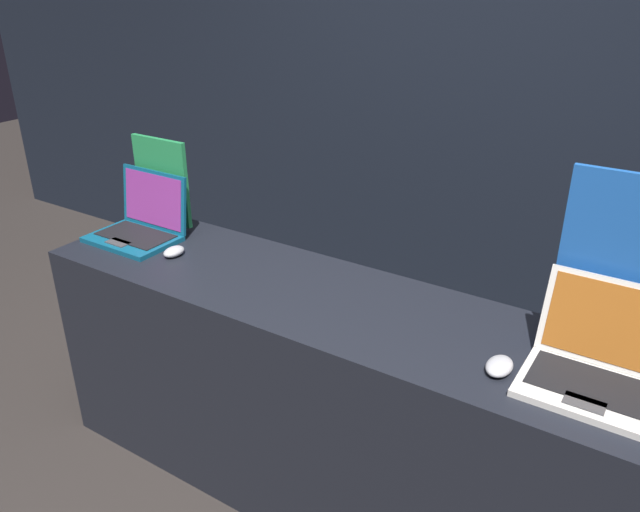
{
  "coord_description": "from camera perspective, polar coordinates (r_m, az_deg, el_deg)",
  "views": [
    {
      "loc": [
        1.01,
        -1.31,
        1.92
      ],
      "look_at": [
        -0.01,
        0.28,
        1.03
      ],
      "focal_mm": 35.0,
      "sensor_mm": 36.0,
      "label": 1
    }
  ],
  "objects": [
    {
      "name": "mouse_front",
      "position": [
        2.51,
        -13.21,
        0.4
      ],
      "size": [
        0.06,
        0.09,
        0.04
      ],
      "color": "#B2B2B7",
      "rests_on": "display_counter"
    },
    {
      "name": "laptop_back",
      "position": [
        1.87,
        24.08,
        -9.0
      ],
      "size": [
        0.36,
        0.33,
        0.26
      ],
      "color": "silver",
      "rests_on": "display_counter"
    },
    {
      "name": "laptop_front",
      "position": [
        2.7,
        -16.05,
        2.9
      ],
      "size": [
        0.36,
        0.29,
        0.26
      ],
      "color": "#0F5170",
      "rests_on": "display_counter"
    },
    {
      "name": "display_counter",
      "position": [
        2.4,
        0.15,
        -12.87
      ],
      "size": [
        2.23,
        0.57,
        0.88
      ],
      "color": "black",
      "rests_on": "ground_plane"
    },
    {
      "name": "promo_stand_front",
      "position": [
        2.74,
        -14.21,
        6.24
      ],
      "size": [
        0.29,
        0.07,
        0.39
      ],
      "color": "black",
      "rests_on": "display_counter"
    },
    {
      "name": "promo_stand_back",
      "position": [
        1.94,
        26.13,
        -1.26
      ],
      "size": [
        0.36,
        0.07,
        0.54
      ],
      "color": "black",
      "rests_on": "display_counter"
    },
    {
      "name": "wall_back",
      "position": [
        3.29,
        14.83,
        15.33
      ],
      "size": [
        8.0,
        0.05,
        2.8
      ],
      "color": "black",
      "rests_on": "ground_plane"
    },
    {
      "name": "mouse_back",
      "position": [
        1.84,
        16.08,
        -9.65
      ],
      "size": [
        0.07,
        0.11,
        0.04
      ],
      "color": "#B2B2B7",
      "rests_on": "display_counter"
    }
  ]
}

